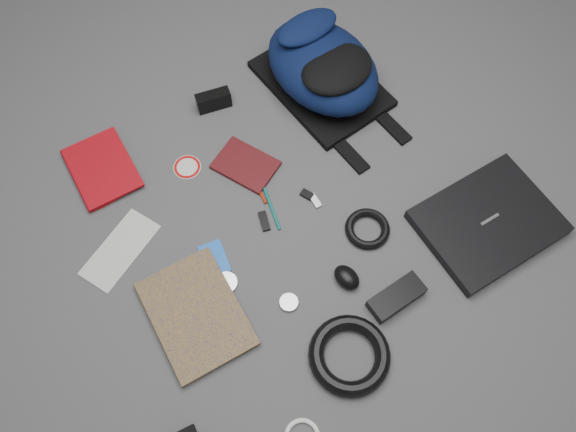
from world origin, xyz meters
TOP-DOWN VIEW (x-y plane):
  - ground at (0.00, 0.00)m, footprint 4.00×4.00m
  - backpack at (0.34, 0.31)m, footprint 0.31×0.44m
  - laptop at (0.42, -0.31)m, footprint 0.36×0.29m
  - textbook_red at (-0.42, 0.42)m, footprint 0.18×0.23m
  - comic_book at (-0.44, -0.08)m, footprint 0.23×0.30m
  - envelope at (-0.41, 0.18)m, footprint 0.24×0.18m
  - dvd_case at (-0.00, 0.20)m, footprint 0.18×0.20m
  - compact_camera at (0.03, 0.43)m, footprint 0.11×0.06m
  - sticker_disc at (-0.14, 0.29)m, footprint 0.09×0.09m
  - pen_teal at (-0.02, 0.05)m, footprint 0.05×0.14m
  - pen_red at (-0.01, 0.15)m, footprint 0.03×0.16m
  - id_badge at (-0.22, 0.01)m, footprint 0.08×0.11m
  - usb_black at (-0.06, 0.03)m, footprint 0.04×0.06m
  - usb_silver at (0.09, 0.00)m, footprint 0.02×0.05m
  - key_fob at (0.08, 0.03)m, footprint 0.03×0.04m
  - mouse at (0.02, -0.23)m, footprint 0.06×0.08m
  - headphone_left at (-0.23, -0.06)m, footprint 0.08×0.08m
  - headphone_right at (-0.13, -0.19)m, footprint 0.05×0.05m
  - cable_coil at (0.15, -0.15)m, footprint 0.13×0.13m
  - power_brick at (0.09, -0.34)m, footprint 0.15×0.06m
  - power_cord_coil at (-0.09, -0.38)m, footprint 0.25×0.25m

SIDE VIEW (x-z plane):
  - ground at x=0.00m, z-range 0.00..0.00m
  - sticker_disc at x=-0.14m, z-range 0.00..0.00m
  - envelope at x=-0.41m, z-range 0.00..0.00m
  - id_badge at x=-0.22m, z-range 0.00..0.00m
  - pen_teal at x=-0.02m, z-range 0.00..0.01m
  - usb_silver at x=0.09m, z-range 0.00..0.01m
  - pen_red at x=-0.01m, z-range 0.00..0.01m
  - key_fob at x=0.08m, z-range 0.00..0.01m
  - usb_black at x=-0.06m, z-range 0.00..0.01m
  - headphone_right at x=-0.13m, z-range 0.00..0.01m
  - dvd_case at x=0.00m, z-range 0.00..0.01m
  - headphone_left at x=-0.23m, z-range 0.00..0.01m
  - comic_book at x=-0.44m, z-range 0.00..0.02m
  - cable_coil at x=0.15m, z-range 0.00..0.02m
  - textbook_red at x=-0.42m, z-range 0.00..0.02m
  - laptop at x=0.42m, z-range 0.00..0.03m
  - power_brick at x=0.09m, z-range 0.00..0.04m
  - power_cord_coil at x=-0.09m, z-range 0.00..0.04m
  - mouse at x=0.02m, z-range 0.00..0.04m
  - compact_camera at x=0.03m, z-range 0.00..0.06m
  - backpack at x=0.34m, z-range 0.00..0.18m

